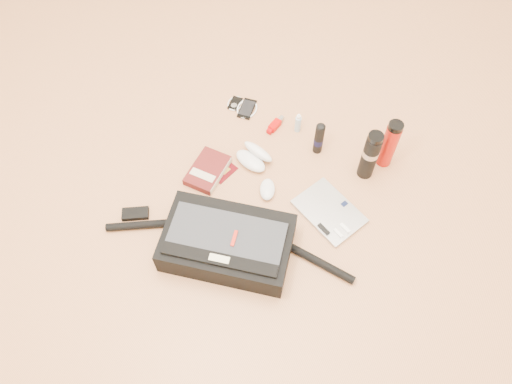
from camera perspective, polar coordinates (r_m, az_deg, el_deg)
ground at (r=2.16m, az=0.50°, el=-2.15°), size 4.00×4.00×0.00m
messenger_bag at (r=2.01m, az=-3.37°, el=-5.81°), size 1.02×0.43×0.14m
laptop at (r=2.16m, az=8.35°, el=-2.26°), size 0.34×0.30×0.03m
book at (r=2.26m, az=-5.53°, el=2.45°), size 0.14×0.21×0.04m
passport at (r=2.27m, az=-3.80°, el=2.42°), size 0.11×0.13×0.01m
mouse at (r=2.19m, az=1.31°, el=0.30°), size 0.11×0.13×0.04m
sunglasses_case at (r=2.27m, az=-0.20°, el=4.09°), size 0.19×0.17×0.09m
ipod at (r=2.51m, az=-2.39°, el=10.07°), size 0.08×0.09×0.01m
phone at (r=2.49m, az=-1.03°, el=9.50°), size 0.11×0.13×0.01m
inhaler at (r=2.41m, az=2.23°, el=7.69°), size 0.04×0.12×0.03m
spray_bottle at (r=2.38m, az=4.82°, el=7.81°), size 0.03×0.03×0.11m
aerosol_can at (r=2.28m, az=7.21°, el=6.12°), size 0.05×0.05×0.18m
thermos_black at (r=2.20m, az=12.90°, el=4.13°), size 0.09×0.09×0.27m
thermos_red at (r=2.27m, az=15.00°, el=5.32°), size 0.09×0.09×0.26m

